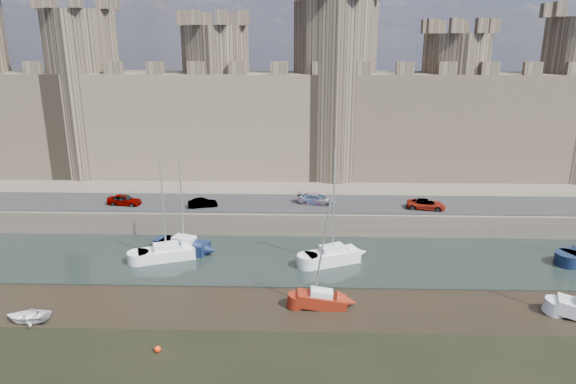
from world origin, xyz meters
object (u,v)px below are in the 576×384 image
car_0 (124,200)px  car_1 (203,203)px  car_3 (426,204)px  sailboat_2 (332,255)px  sailboat_1 (184,245)px  sailboat_4 (321,299)px  car_2 (317,199)px  sailboat_0 (166,252)px

car_0 → car_1: 9.14m
car_3 → sailboat_2: (-10.92, -9.29, -2.22)m
car_1 → sailboat_2: sailboat_2 is taller
sailboat_1 → sailboat_4: size_ratio=1.07×
sailboat_2 → car_2: bearing=73.8°
car_0 → sailboat_4: sailboat_4 is taller
sailboat_2 → sailboat_0: bearing=155.5°
sailboat_2 → sailboat_1: bearing=148.0°
car_2 → car_3: 12.29m
sailboat_0 → sailboat_4: sailboat_0 is taller
car_0 → sailboat_2: sailboat_2 is taller
sailboat_4 → car_3: bearing=55.4°
car_0 → car_3: (34.22, -0.48, -0.07)m
sailboat_0 → sailboat_4: bearing=-50.7°
car_2 → sailboat_1: (-13.60, -8.43, -2.33)m
car_0 → car_2: (22.03, 1.05, -0.02)m
sailboat_4 → car_2: bearing=90.0°
sailboat_1 → car_3: bearing=33.9°
car_3 → car_1: bearing=100.6°
car_2 → sailboat_1: sailboat_1 is taller
sailboat_1 → sailboat_0: bearing=-105.5°
car_0 → sailboat_2: (23.30, -9.77, -2.28)m
car_2 → sailboat_4: bearing=-168.6°
sailboat_4 → sailboat_1: bearing=141.6°
car_2 → car_1: bearing=108.6°
car_1 → sailboat_1: sailboat_1 is taller
car_1 → car_3: car_3 is taller
car_0 → car_1: car_0 is taller
car_3 → sailboat_0: bearing=118.5°
car_0 → sailboat_1: 11.45m
car_0 → sailboat_4: 28.60m
car_3 → sailboat_2: bearing=140.8°
car_3 → sailboat_0: (-27.12, -8.84, -2.31)m
car_0 → sailboat_1: size_ratio=0.38×
car_1 → car_0: bearing=71.0°
sailboat_1 → sailboat_2: sailboat_2 is taller
sailboat_0 → sailboat_2: 16.20m
car_0 → car_1: bearing=-84.9°
car_0 → car_3: bearing=-82.3°
car_1 → sailboat_4: sailboat_4 is taller
car_2 → sailboat_2: size_ratio=0.39×
car_2 → car_0: bearing=104.3°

